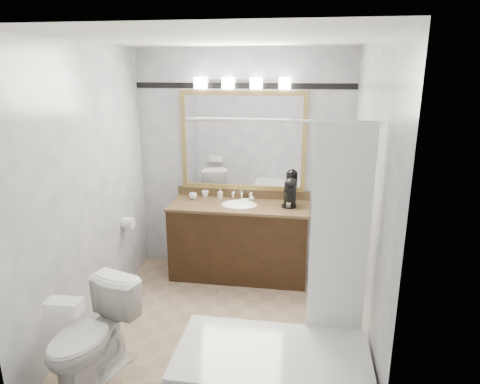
# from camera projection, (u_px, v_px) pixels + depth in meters

# --- Properties ---
(room) EXTENTS (2.42, 2.62, 2.52)m
(room) POSITION_uv_depth(u_px,v_px,m) (220.00, 196.00, 3.59)
(room) COLOR gray
(room) RESTS_ON ground
(vanity) EXTENTS (1.53, 0.58, 0.97)m
(vanity) POSITION_uv_depth(u_px,v_px,m) (239.00, 239.00, 4.78)
(vanity) COLOR black
(vanity) RESTS_ON ground
(mirror) EXTENTS (1.40, 0.04, 1.10)m
(mirror) POSITION_uv_depth(u_px,v_px,m) (243.00, 141.00, 4.74)
(mirror) COLOR tan
(mirror) RESTS_ON room
(vanity_light_bar) EXTENTS (1.02, 0.14, 0.12)m
(vanity_light_bar) POSITION_uv_depth(u_px,v_px,m) (242.00, 83.00, 4.51)
(vanity_light_bar) COLOR silver
(vanity_light_bar) RESTS_ON room
(accent_stripe) EXTENTS (2.40, 0.01, 0.06)m
(accent_stripe) POSITION_uv_depth(u_px,v_px,m) (243.00, 86.00, 4.58)
(accent_stripe) COLOR black
(accent_stripe) RESTS_ON room
(bathtub) EXTENTS (1.30, 0.75, 1.96)m
(bathtub) POSITION_uv_depth(u_px,v_px,m) (275.00, 372.00, 2.93)
(bathtub) COLOR white
(bathtub) RESTS_ON ground
(tp_roll) EXTENTS (0.11, 0.12, 0.12)m
(tp_roll) POSITION_uv_depth(u_px,v_px,m) (128.00, 223.00, 4.55)
(tp_roll) COLOR white
(tp_roll) RESTS_ON room
(toilet) EXTENTS (0.62, 0.82, 0.74)m
(toilet) POSITION_uv_depth(u_px,v_px,m) (91.00, 337.00, 3.16)
(toilet) COLOR white
(toilet) RESTS_ON ground
(tissue_box) EXTENTS (0.23, 0.13, 0.09)m
(tissue_box) POSITION_uv_depth(u_px,v_px,m) (64.00, 307.00, 2.78)
(tissue_box) COLOR white
(tissue_box) RESTS_ON toilet
(coffee_maker) EXTENTS (0.16, 0.20, 0.31)m
(coffee_maker) POSITION_uv_depth(u_px,v_px,m) (290.00, 192.00, 4.58)
(coffee_maker) COLOR black
(coffee_maker) RESTS_ON vanity
(cup_left) EXTENTS (0.11, 0.11, 0.07)m
(cup_left) POSITION_uv_depth(u_px,v_px,m) (193.00, 196.00, 4.85)
(cup_left) COLOR white
(cup_left) RESTS_ON vanity
(cup_right) EXTENTS (0.11, 0.11, 0.07)m
(cup_right) POSITION_uv_depth(u_px,v_px,m) (205.00, 194.00, 4.92)
(cup_right) COLOR white
(cup_right) RESTS_ON vanity
(soap_bottle_a) EXTENTS (0.05, 0.05, 0.11)m
(soap_bottle_a) POSITION_uv_depth(u_px,v_px,m) (220.00, 194.00, 4.88)
(soap_bottle_a) COLOR white
(soap_bottle_a) RESTS_ON vanity
(soap_bottle_b) EXTENTS (0.08, 0.08, 0.08)m
(soap_bottle_b) POSITION_uv_depth(u_px,v_px,m) (252.00, 197.00, 4.79)
(soap_bottle_b) COLOR white
(soap_bottle_b) RESTS_ON vanity
(soap_bar) EXTENTS (0.09, 0.07, 0.03)m
(soap_bar) POSITION_uv_depth(u_px,v_px,m) (244.00, 200.00, 4.77)
(soap_bar) COLOR beige
(soap_bar) RESTS_ON vanity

